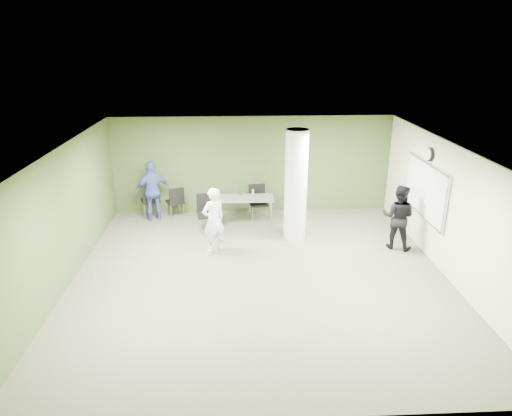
{
  "coord_description": "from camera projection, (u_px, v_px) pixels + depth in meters",
  "views": [
    {
      "loc": [
        -0.52,
        -8.74,
        4.81
      ],
      "look_at": [
        -0.04,
        1.0,
        1.19
      ],
      "focal_mm": 32.0,
      "sensor_mm": 36.0,
      "label": 1
    }
  ],
  "objects": [
    {
      "name": "man_black",
      "position": [
        398.0,
        217.0,
        10.94
      ],
      "size": [
        0.97,
        0.9,
        1.6
      ],
      "primitive_type": "imported",
      "rotation": [
        0.0,
        0.0,
        2.64
      ],
      "color": "black",
      "rests_on": "floor"
    },
    {
      "name": "ceiling",
      "position": [
        261.0,
        149.0,
        8.91
      ],
      "size": [
        8.0,
        8.0,
        0.0
      ],
      "primitive_type": "plane",
      "rotation": [
        3.14,
        0.0,
        0.0
      ],
      "color": "white",
      "rests_on": "wall_back"
    },
    {
      "name": "wall_right_cream",
      "position": [
        450.0,
        212.0,
        9.58
      ],
      "size": [
        0.02,
        8.0,
        2.8
      ],
      "primitive_type": "cube",
      "color": "beige",
      "rests_on": "floor"
    },
    {
      "name": "chair_back_right",
      "position": [
        176.0,
        200.0,
        12.93
      ],
      "size": [
        0.6,
        0.6,
        0.91
      ],
      "rotation": [
        0.0,
        0.0,
        3.57
      ],
      "color": "black",
      "rests_on": "floor"
    },
    {
      "name": "wall_back",
      "position": [
        252.0,
        165.0,
        13.14
      ],
      "size": [
        8.0,
        2.8,
        0.02
      ],
      "primitive_type": "cube",
      "rotation": [
        1.57,
        0.0,
        0.0
      ],
      "color": "#445B2B",
      "rests_on": "floor"
    },
    {
      "name": "folding_table",
      "position": [
        246.0,
        199.0,
        12.53
      ],
      "size": [
        1.54,
        0.69,
        0.98
      ],
      "rotation": [
        0.0,
        0.0,
        -0.01
      ],
      "color": "gray",
      "rests_on": "floor"
    },
    {
      "name": "column",
      "position": [
        296.0,
        185.0,
        11.31
      ],
      "size": [
        0.56,
        0.56,
        2.8
      ],
      "primitive_type": "cylinder",
      "color": "silver",
      "rests_on": "floor"
    },
    {
      "name": "chair_back_left",
      "position": [
        151.0,
        198.0,
        12.88
      ],
      "size": [
        0.63,
        0.63,
        1.0
      ],
      "rotation": [
        0.0,
        0.0,
        3.46
      ],
      "color": "black",
      "rests_on": "floor"
    },
    {
      "name": "wastebasket",
      "position": [
        215.0,
        214.0,
        12.93
      ],
      "size": [
        0.24,
        0.24,
        0.28
      ],
      "primitive_type": "cylinder",
      "color": "#4C4C4C",
      "rests_on": "floor"
    },
    {
      "name": "chair_table_left",
      "position": [
        206.0,
        210.0,
        11.98
      ],
      "size": [
        0.58,
        0.58,
        1.01
      ],
      "rotation": [
        0.0,
        0.0,
        0.17
      ],
      "color": "black",
      "rests_on": "floor"
    },
    {
      "name": "woman_white",
      "position": [
        213.0,
        220.0,
        10.75
      ],
      "size": [
        0.7,
        0.64,
        1.6
      ],
      "primitive_type": "imported",
      "rotation": [
        0.0,
        0.0,
        3.72
      ],
      "color": "white",
      "rests_on": "floor"
    },
    {
      "name": "wall_left",
      "position": [
        63.0,
        219.0,
        9.21
      ],
      "size": [
        0.02,
        8.0,
        2.8
      ],
      "primitive_type": "cube",
      "color": "#445B2B",
      "rests_on": "floor"
    },
    {
      "name": "whiteboard",
      "position": [
        425.0,
        190.0,
        10.66
      ],
      "size": [
        0.05,
        2.3,
        1.3
      ],
      "color": "silver",
      "rests_on": "wall_right_cream"
    },
    {
      "name": "chair_table_right",
      "position": [
        258.0,
        199.0,
        12.82
      ],
      "size": [
        0.56,
        0.56,
        0.99
      ],
      "rotation": [
        0.0,
        0.0,
        0.15
      ],
      "color": "black",
      "rests_on": "floor"
    },
    {
      "name": "wall_clock",
      "position": [
        429.0,
        154.0,
        10.37
      ],
      "size": [
        0.06,
        0.32,
        0.32
      ],
      "color": "black",
      "rests_on": "wall_right_cream"
    },
    {
      "name": "floor",
      "position": [
        260.0,
        275.0,
        9.88
      ],
      "size": [
        8.0,
        8.0,
        0.0
      ],
      "primitive_type": "plane",
      "color": "#535442",
      "rests_on": "ground"
    },
    {
      "name": "man_blue",
      "position": [
        153.0,
        191.0,
        12.64
      ],
      "size": [
        1.08,
        0.75,
        1.7
      ],
      "primitive_type": "imported",
      "rotation": [
        0.0,
        0.0,
        3.52
      ],
      "color": "#4453A9",
      "rests_on": "floor"
    }
  ]
}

